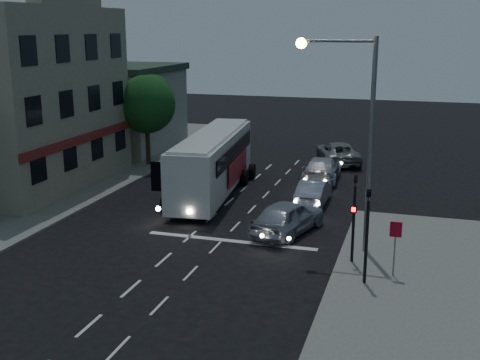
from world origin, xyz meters
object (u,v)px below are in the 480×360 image
(car_sedan_b, at_px, (322,169))
(streetlight, at_px, (356,121))
(regulatory_sign, at_px, (395,240))
(traffic_signal_main, at_px, (354,208))
(car_sedan_a, at_px, (314,192))
(street_tree, at_px, (146,102))
(car_sedan_c, at_px, (338,153))
(tour_bus, at_px, (213,161))
(traffic_signal_side, at_px, (367,225))
(car_suv, at_px, (288,217))

(car_sedan_b, distance_m, streetlight, 13.48)
(regulatory_sign, bearing_deg, car_sedan_b, 109.42)
(traffic_signal_main, bearing_deg, regulatory_sign, -30.84)
(car_sedan_a, distance_m, street_tree, 14.65)
(car_sedan_c, distance_m, street_tree, 13.98)
(tour_bus, bearing_deg, car_sedan_a, -9.74)
(car_sedan_c, distance_m, traffic_signal_main, 19.18)
(car_sedan_a, distance_m, car_sedan_c, 10.67)
(tour_bus, bearing_deg, street_tree, 133.90)
(traffic_signal_side, bearing_deg, streetlight, 105.70)
(streetlight, bearing_deg, tour_bus, 140.86)
(street_tree, bearing_deg, car_sedan_b, -3.26)
(regulatory_sign, relative_size, streetlight, 0.24)
(regulatory_sign, relative_size, street_tree, 0.35)
(traffic_signal_main, height_order, regulatory_sign, traffic_signal_main)
(car_suv, xyz_separation_m, traffic_signal_side, (4.05, -5.00, 1.61))
(car_sedan_a, height_order, car_sedan_c, car_sedan_c)
(tour_bus, height_order, street_tree, street_tree)
(car_sedan_a, distance_m, regulatory_sign, 10.38)
(tour_bus, xyz_separation_m, street_tree, (-6.79, 5.69, 2.56))
(car_suv, bearing_deg, traffic_signal_main, 154.06)
(car_sedan_a, relative_size, car_sedan_b, 0.80)
(car_sedan_b, xyz_separation_m, streetlight, (3.18, -12.12, 4.98))
(regulatory_sign, bearing_deg, traffic_signal_main, 149.16)
(car_sedan_c, relative_size, traffic_signal_main, 1.35)
(traffic_signal_main, xyz_separation_m, regulatory_sign, (1.70, -1.01, -0.82))
(traffic_signal_main, bearing_deg, car_sedan_b, 104.23)
(tour_bus, bearing_deg, streetlight, -45.27)
(car_sedan_a, height_order, streetlight, streetlight)
(car_sedan_c, bearing_deg, traffic_signal_side, 83.00)
(tour_bus, relative_size, car_suv, 2.51)
(streetlight, bearing_deg, car_sedan_a, 112.37)
(street_tree, bearing_deg, traffic_signal_main, -42.03)
(streetlight, xyz_separation_m, street_tree, (-15.55, 12.82, -1.23))
(car_sedan_b, bearing_deg, street_tree, -5.67)
(car_suv, bearing_deg, traffic_signal_side, 145.11)
(car_sedan_a, bearing_deg, traffic_signal_main, 110.41)
(regulatory_sign, height_order, street_tree, street_tree)
(tour_bus, relative_size, streetlight, 1.32)
(car_sedan_a, relative_size, traffic_signal_main, 1.01)
(tour_bus, relative_size, car_sedan_a, 2.89)
(tour_bus, xyz_separation_m, car_sedan_c, (5.87, 10.29, -1.17))
(traffic_signal_side, height_order, regulatory_sign, traffic_signal_side)
(car_suv, relative_size, street_tree, 0.77)
(traffic_signal_main, bearing_deg, traffic_signal_side, -70.51)
(car_sedan_b, height_order, car_sedan_c, car_sedan_c)
(traffic_signal_side, bearing_deg, car_suv, 129.03)
(traffic_signal_main, distance_m, regulatory_sign, 2.14)
(car_sedan_b, height_order, traffic_signal_main, traffic_signal_main)
(car_sedan_b, relative_size, traffic_signal_main, 1.26)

